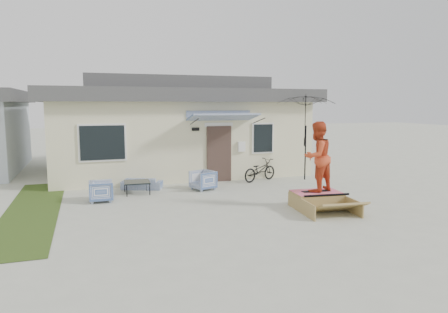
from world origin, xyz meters
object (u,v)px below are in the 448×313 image
object	(u,v)px
coffee_table	(137,187)
skater	(317,155)
loveseat	(142,181)
skateboard	(316,191)
armchair_left	(101,190)
bicycle	(260,168)
patio_umbrella	(306,135)
skate_ramp	(316,200)
armchair_right	(203,179)

from	to	relation	value
coffee_table	skater	world-z (taller)	skater
loveseat	skateboard	bearing A→B (deg)	158.24
armchair_left	skater	bearing A→B (deg)	-114.11
bicycle	skater	size ratio (longest dim) A/B	0.81
armchair_left	patio_umbrella	distance (m)	7.86
skater	armchair_left	bearing A→B (deg)	-44.69
loveseat	skateboard	world-z (taller)	loveseat
patio_umbrella	skater	bearing A→B (deg)	-115.71
armchair_left	skate_ramp	world-z (taller)	armchair_left
coffee_table	patio_umbrella	xyz separation A→B (m)	(6.48, 0.45, 1.55)
skateboard	skater	size ratio (longest dim) A/B	0.42
coffee_table	bicycle	bearing A→B (deg)	8.89
loveseat	skater	world-z (taller)	skater
coffee_table	skateboard	xyz separation A→B (m)	(4.61, -3.44, 0.27)
skateboard	patio_umbrella	bearing A→B (deg)	67.46
loveseat	skate_ramp	bearing A→B (deg)	157.90
armchair_right	skater	bearing A→B (deg)	15.58
skateboard	skater	bearing A→B (deg)	0.00
skater	loveseat	bearing A→B (deg)	-63.45
patio_umbrella	skater	xyz separation A→B (m)	(-1.88, -3.90, -0.27)
armchair_left	skateboard	world-z (taller)	armchair_left
coffee_table	armchair_right	bearing A→B (deg)	-3.37
armchair_right	bicycle	distance (m)	2.64
loveseat	armchair_left	bearing A→B (deg)	68.22
coffee_table	skate_ramp	bearing A→B (deg)	-37.16
armchair_right	coffee_table	size ratio (longest dim) A/B	0.90
loveseat	bicycle	world-z (taller)	bicycle
armchair_left	armchair_right	bearing A→B (deg)	-78.14
armchair_left	skateboard	xyz separation A→B (m)	(5.75, -2.64, 0.12)
armchair_left	coffee_table	bearing A→B (deg)	-54.56
patio_umbrella	skateboard	xyz separation A→B (m)	(-1.88, -3.90, -1.28)
armchair_left	patio_umbrella	bearing A→B (deg)	-80.10
patio_umbrella	bicycle	bearing A→B (deg)	171.03
loveseat	coffee_table	xyz separation A→B (m)	(-0.25, -0.68, -0.07)
bicycle	skate_ramp	world-z (taller)	bicycle
loveseat	skater	distance (m)	6.12
armchair_left	bicycle	xyz separation A→B (m)	(5.85, 1.54, 0.16)
loveseat	armchair_left	distance (m)	2.04
armchair_right	skateboard	bearing A→B (deg)	15.58
skater	bicycle	bearing A→B (deg)	-111.31
armchair_left	coffee_table	distance (m)	1.41
patio_umbrella	skate_ramp	bearing A→B (deg)	-115.52
bicycle	armchair_right	bearing A→B (deg)	86.49
loveseat	skateboard	size ratio (longest dim) A/B	1.66
coffee_table	bicycle	world-z (taller)	bicycle
loveseat	skate_ramp	distance (m)	6.02
patio_umbrella	armchair_right	bearing A→B (deg)	-172.22
coffee_table	skater	distance (m)	5.89
patio_umbrella	loveseat	bearing A→B (deg)	177.94
armchair_right	patio_umbrella	bearing A→B (deg)	77.46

